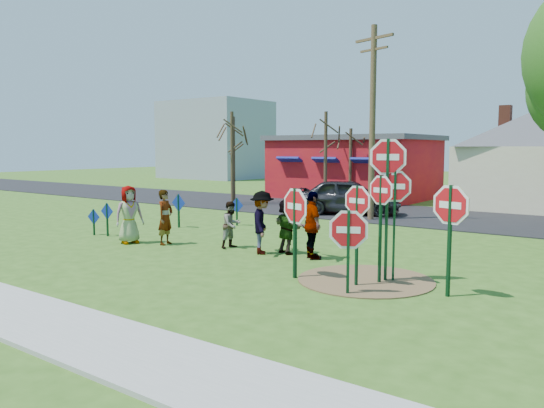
{
  "coord_description": "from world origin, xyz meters",
  "views": [
    {
      "loc": [
        9.89,
        -12.22,
        3.11
      ],
      "look_at": [
        0.16,
        1.23,
        1.36
      ],
      "focal_mm": 35.0,
      "sensor_mm": 36.0,
      "label": 1
    }
  ],
  "objects_px": {
    "stop_sign_a": "(295,213)",
    "person_b": "(165,217)",
    "stop_sign_b": "(388,172)",
    "utility_pole": "(372,119)",
    "stop_sign_d": "(395,197)",
    "suv": "(348,196)",
    "stop_sign_c": "(381,204)",
    "person_a": "(129,215)"
  },
  "relations": [
    {
      "from": "person_b",
      "to": "utility_pole",
      "type": "height_order",
      "value": "utility_pole"
    },
    {
      "from": "stop_sign_b",
      "to": "person_a",
      "type": "distance_m",
      "value": 9.04
    },
    {
      "from": "utility_pole",
      "to": "suv",
      "type": "bearing_deg",
      "value": 147.18
    },
    {
      "from": "stop_sign_b",
      "to": "stop_sign_d",
      "type": "height_order",
      "value": "stop_sign_b"
    },
    {
      "from": "stop_sign_a",
      "to": "person_a",
      "type": "bearing_deg",
      "value": -168.08
    },
    {
      "from": "stop_sign_d",
      "to": "suv",
      "type": "xyz_separation_m",
      "value": [
        -6.74,
        10.57,
        -1.12
      ]
    },
    {
      "from": "person_a",
      "to": "suv",
      "type": "relative_size",
      "value": 0.39
    },
    {
      "from": "person_a",
      "to": "stop_sign_b",
      "type": "bearing_deg",
      "value": -68.54
    },
    {
      "from": "stop_sign_a",
      "to": "person_b",
      "type": "relative_size",
      "value": 1.3
    },
    {
      "from": "stop_sign_b",
      "to": "suv",
      "type": "distance_m",
      "value": 12.62
    },
    {
      "from": "stop_sign_a",
      "to": "stop_sign_c",
      "type": "distance_m",
      "value": 2.02
    },
    {
      "from": "stop_sign_b",
      "to": "utility_pole",
      "type": "relative_size",
      "value": 0.42
    },
    {
      "from": "stop_sign_c",
      "to": "person_a",
      "type": "relative_size",
      "value": 1.38
    },
    {
      "from": "person_b",
      "to": "suv",
      "type": "height_order",
      "value": "person_b"
    },
    {
      "from": "utility_pole",
      "to": "stop_sign_d",
      "type": "bearing_deg",
      "value": -61.85
    },
    {
      "from": "stop_sign_a",
      "to": "stop_sign_d",
      "type": "distance_m",
      "value": 2.35
    },
    {
      "from": "person_b",
      "to": "stop_sign_a",
      "type": "bearing_deg",
      "value": -114.05
    },
    {
      "from": "stop_sign_a",
      "to": "person_a",
      "type": "distance_m",
      "value": 7.07
    },
    {
      "from": "person_a",
      "to": "stop_sign_a",
      "type": "bearing_deg",
      "value": -76.27
    },
    {
      "from": "stop_sign_c",
      "to": "person_a",
      "type": "xyz_separation_m",
      "value": [
        -8.87,
        0.03,
        -0.9
      ]
    },
    {
      "from": "stop_sign_b",
      "to": "person_b",
      "type": "relative_size",
      "value": 1.96
    },
    {
      "from": "stop_sign_c",
      "to": "person_b",
      "type": "xyz_separation_m",
      "value": [
        -7.73,
        0.56,
        -0.96
      ]
    },
    {
      "from": "stop_sign_a",
      "to": "person_b",
      "type": "height_order",
      "value": "stop_sign_a"
    },
    {
      "from": "stop_sign_b",
      "to": "stop_sign_c",
      "type": "relative_size",
      "value": 1.33
    },
    {
      "from": "stop_sign_c",
      "to": "suv",
      "type": "bearing_deg",
      "value": 137.79
    },
    {
      "from": "suv",
      "to": "utility_pole",
      "type": "height_order",
      "value": "utility_pole"
    },
    {
      "from": "person_b",
      "to": "utility_pole",
      "type": "xyz_separation_m",
      "value": [
        2.83,
        9.3,
        3.46
      ]
    },
    {
      "from": "stop_sign_b",
      "to": "utility_pole",
      "type": "xyz_separation_m",
      "value": [
        -4.92,
        9.56,
        1.8
      ]
    },
    {
      "from": "person_b",
      "to": "utility_pole",
      "type": "distance_m",
      "value": 10.32
    },
    {
      "from": "stop_sign_d",
      "to": "utility_pole",
      "type": "distance_m",
      "value": 11.03
    },
    {
      "from": "stop_sign_a",
      "to": "person_b",
      "type": "bearing_deg",
      "value": -174.27
    },
    {
      "from": "stop_sign_a",
      "to": "stop_sign_d",
      "type": "bearing_deg",
      "value": 45.47
    },
    {
      "from": "stop_sign_c",
      "to": "person_a",
      "type": "height_order",
      "value": "stop_sign_c"
    },
    {
      "from": "stop_sign_a",
      "to": "stop_sign_b",
      "type": "height_order",
      "value": "stop_sign_b"
    },
    {
      "from": "stop_sign_c",
      "to": "person_a",
      "type": "bearing_deg",
      "value": -163.39
    },
    {
      "from": "stop_sign_a",
      "to": "person_b",
      "type": "xyz_separation_m",
      "value": [
        -5.86,
        1.27,
        -0.68
      ]
    },
    {
      "from": "stop_sign_c",
      "to": "suv",
      "type": "relative_size",
      "value": 0.54
    },
    {
      "from": "utility_pole",
      "to": "stop_sign_b",
      "type": "bearing_deg",
      "value": -62.79
    },
    {
      "from": "person_b",
      "to": "stop_sign_d",
      "type": "bearing_deg",
      "value": -103.27
    },
    {
      "from": "stop_sign_b",
      "to": "stop_sign_d",
      "type": "xyz_separation_m",
      "value": [
        0.16,
        0.07,
        -0.56
      ]
    },
    {
      "from": "stop_sign_d",
      "to": "suv",
      "type": "bearing_deg",
      "value": 100.6
    },
    {
      "from": "person_b",
      "to": "suv",
      "type": "xyz_separation_m",
      "value": [
        1.17,
        10.37,
        -0.02
      ]
    }
  ]
}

